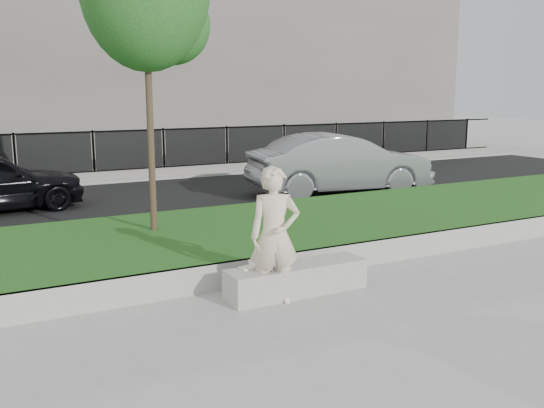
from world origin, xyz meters
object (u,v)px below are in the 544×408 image
car_silver (340,164)px  stone_bench (297,279)px  book (248,268)px  man (275,236)px

car_silver → stone_bench: bearing=150.0°
stone_bench → book: bearing=168.1°
stone_bench → car_silver: bearing=51.4°
stone_bench → book: size_ratio=9.19×
stone_bench → car_silver: 8.24m
man → book: (-0.25, 0.29, -0.49)m
stone_bench → book: 0.74m
stone_bench → man: size_ratio=1.12×
car_silver → man: bearing=148.4°
book → car_silver: bearing=38.9°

